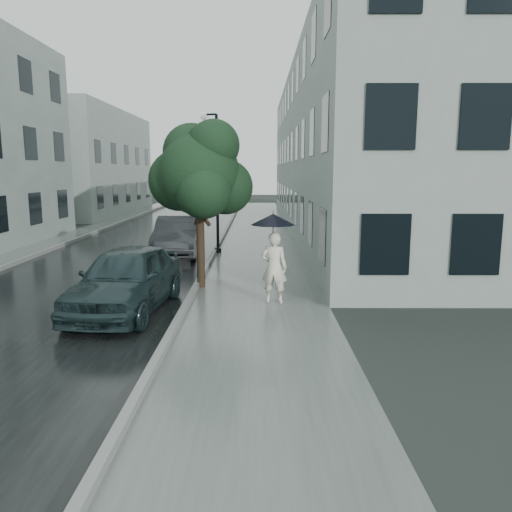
{
  "coord_description": "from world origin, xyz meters",
  "views": [
    {
      "loc": [
        0.21,
        -10.49,
        3.37
      ],
      "look_at": [
        0.16,
        1.55,
        1.3
      ],
      "focal_mm": 35.0,
      "sensor_mm": 36.0,
      "label": 1
    }
  ],
  "objects_px": {
    "car_near": "(127,279)",
    "car_far": "(178,236)",
    "lamp_post": "(214,174)",
    "street_tree": "(200,173)",
    "pedestrian": "(274,268)"
  },
  "relations": [
    {
      "from": "pedestrian",
      "to": "car_far",
      "type": "bearing_deg",
      "value": -53.54
    },
    {
      "from": "lamp_post",
      "to": "car_near",
      "type": "xyz_separation_m",
      "value": [
        -1.37,
        -8.75,
        -2.43
      ]
    },
    {
      "from": "pedestrian",
      "to": "car_far",
      "type": "relative_size",
      "value": 0.39
    },
    {
      "from": "street_tree",
      "to": "car_far",
      "type": "xyz_separation_m",
      "value": [
        -1.55,
        5.53,
        -2.51
      ]
    },
    {
      "from": "pedestrian",
      "to": "lamp_post",
      "type": "height_order",
      "value": "lamp_post"
    },
    {
      "from": "lamp_post",
      "to": "car_near",
      "type": "height_order",
      "value": "lamp_post"
    },
    {
      "from": "pedestrian",
      "to": "street_tree",
      "type": "height_order",
      "value": "street_tree"
    },
    {
      "from": "car_near",
      "to": "car_far",
      "type": "relative_size",
      "value": 0.99
    },
    {
      "from": "car_near",
      "to": "car_far",
      "type": "xyz_separation_m",
      "value": [
        -0.05,
        8.14,
        -0.02
      ]
    },
    {
      "from": "lamp_post",
      "to": "car_far",
      "type": "relative_size",
      "value": 1.21
    },
    {
      "from": "car_far",
      "to": "pedestrian",
      "type": "bearing_deg",
      "value": -66.46
    },
    {
      "from": "lamp_post",
      "to": "car_near",
      "type": "relative_size",
      "value": 1.23
    },
    {
      "from": "street_tree",
      "to": "pedestrian",
      "type": "bearing_deg",
      "value": -41.65
    },
    {
      "from": "pedestrian",
      "to": "street_tree",
      "type": "bearing_deg",
      "value": -31.35
    },
    {
      "from": "car_far",
      "to": "lamp_post",
      "type": "bearing_deg",
      "value": 20.68
    }
  ]
}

